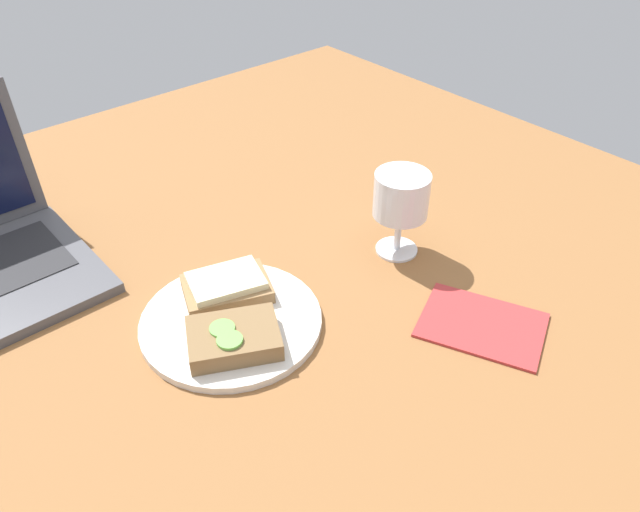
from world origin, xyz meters
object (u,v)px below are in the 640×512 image
plate (231,321)px  napkin (482,325)px  wine_glass (401,198)px  sandwich_with_cucumber (234,338)px  sandwich_with_cheese (227,286)px

plate → napkin: bearing=-41.5°
wine_glass → napkin: bearing=-101.0°
sandwich_with_cucumber → napkin: 31.55cm
plate → sandwich_with_cheese: (2.37, 4.27, 1.83)cm
sandwich_with_cheese → napkin: bearing=-49.7°
plate → wine_glass: 29.11cm
wine_glass → sandwich_with_cucumber: bearing=-177.3°
plate → sandwich_with_cheese: 5.21cm
sandwich_with_cheese → wine_glass: 27.13cm
plate → sandwich_with_cucumber: (-2.41, -4.27, 1.80)cm
sandwich_with_cheese → sandwich_with_cucumber: 9.79cm
sandwich_with_cucumber → napkin: (26.49, -17.02, -2.13)cm
napkin → sandwich_with_cucumber: bearing=147.3°
napkin → plate: bearing=138.5°
sandwich_with_cheese → napkin: (21.70, -25.56, -2.16)cm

